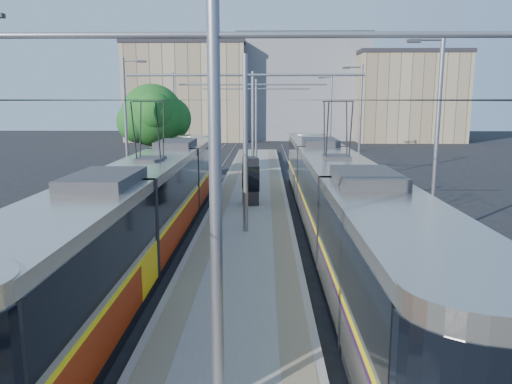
{
  "coord_description": "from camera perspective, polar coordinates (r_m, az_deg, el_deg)",
  "views": [
    {
      "loc": [
        0.77,
        -11.68,
        5.55
      ],
      "look_at": [
        0.39,
        9.7,
        1.6
      ],
      "focal_mm": 35.0,
      "sensor_mm": 36.0,
      "label": 1
    }
  ],
  "objects": [
    {
      "name": "catenary",
      "position": [
        25.86,
        -0.69,
        8.19
      ],
      "size": [
        9.2,
        70.0,
        7.0
      ],
      "color": "gray",
      "rests_on": "platform"
    },
    {
      "name": "building_left",
      "position": [
        72.49,
        -7.66,
        11.25
      ],
      "size": [
        16.32,
        12.24,
        13.28
      ],
      "color": "tan",
      "rests_on": "ground"
    },
    {
      "name": "tram_right",
      "position": [
        20.21,
        9.06,
        -0.2
      ],
      "size": [
        2.43,
        29.65,
        5.5
      ],
      "color": "black",
      "rests_on": "ground"
    },
    {
      "name": "building_centre",
      "position": [
        75.88,
        5.09,
        11.75
      ],
      "size": [
        18.36,
        14.28,
        14.58
      ],
      "color": "gray",
      "rests_on": "ground"
    },
    {
      "name": "rails",
      "position": [
        29.22,
        -0.5,
        -0.45
      ],
      "size": [
        8.71,
        70.0,
        0.03
      ],
      "color": "gray",
      "rests_on": "ground"
    },
    {
      "name": "shelter",
      "position": [
        25.33,
        -0.62,
        1.42
      ],
      "size": [
        0.92,
        1.23,
        2.42
      ],
      "rotation": [
        0.0,
        0.0,
        0.25
      ],
      "color": "black",
      "rests_on": "platform"
    },
    {
      "name": "building_right",
      "position": [
        72.28,
        16.74,
        10.38
      ],
      "size": [
        14.28,
        10.2,
        11.94
      ],
      "color": "tan",
      "rests_on": "ground"
    },
    {
      "name": "street_lamps",
      "position": [
        32.71,
        -0.32,
        8.07
      ],
      "size": [
        15.18,
        38.22,
        8.0
      ],
      "color": "gray",
      "rests_on": "ground"
    },
    {
      "name": "tactile_strip_right",
      "position": [
        29.16,
        2.35,
        0.1
      ],
      "size": [
        0.7,
        50.0,
        0.01
      ],
      "primitive_type": "cube",
      "color": "gray",
      "rests_on": "platform"
    },
    {
      "name": "tree",
      "position": [
        34.45,
        -11.25,
        8.48
      ],
      "size": [
        4.56,
        4.21,
        6.62
      ],
      "color": "#382314",
      "rests_on": "ground"
    },
    {
      "name": "platform",
      "position": [
        29.19,
        -0.5,
        -0.19
      ],
      "size": [
        4.0,
        50.0,
        0.3
      ],
      "primitive_type": "cube",
      "color": "gray",
      "rests_on": "ground"
    },
    {
      "name": "tactile_strip_left",
      "position": [
        29.24,
        -3.34,
        0.11
      ],
      "size": [
        0.7,
        50.0,
        0.01
      ],
      "primitive_type": "cube",
      "color": "gray",
      "rests_on": "platform"
    },
    {
      "name": "ground",
      "position": [
        12.95,
        -2.58,
        -14.92
      ],
      "size": [
        160.0,
        160.0,
        0.0
      ],
      "primitive_type": "plane",
      "color": "black",
      "rests_on": "ground"
    },
    {
      "name": "tram_left",
      "position": [
        19.69,
        -11.82,
        -1.0
      ],
      "size": [
        2.43,
        27.8,
        5.5
      ],
      "color": "black",
      "rests_on": "ground"
    }
  ]
}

